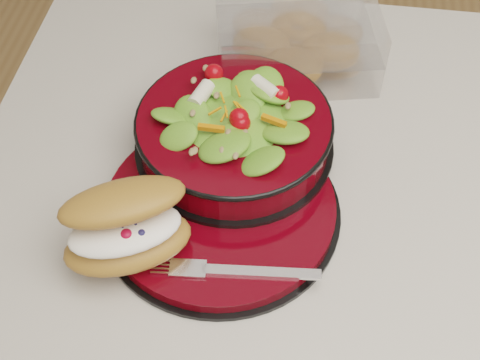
# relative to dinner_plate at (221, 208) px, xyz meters

# --- Properties ---
(dinner_plate) EXTENTS (0.28, 0.28, 0.02)m
(dinner_plate) POSITION_rel_dinner_plate_xyz_m (0.00, 0.00, 0.00)
(dinner_plate) COLOR black
(dinner_plate) RESTS_ON island_counter
(salad_bowl) EXTENTS (0.24, 0.24, 0.10)m
(salad_bowl) POSITION_rel_dinner_plate_xyz_m (0.00, 0.09, 0.05)
(salad_bowl) COLOR black
(salad_bowl) RESTS_ON dinner_plate
(croissant) EXTENTS (0.16, 0.14, 0.08)m
(croissant) POSITION_rel_dinner_plate_xyz_m (-0.09, -0.07, 0.05)
(croissant) COLOR #BA7B38
(croissant) RESTS_ON dinner_plate
(fork) EXTENTS (0.16, 0.03, 0.00)m
(fork) POSITION_rel_dinner_plate_xyz_m (0.03, -0.09, 0.01)
(fork) COLOR silver
(fork) RESTS_ON dinner_plate
(pastry_box) EXTENTS (0.24, 0.19, 0.09)m
(pastry_box) POSITION_rel_dinner_plate_xyz_m (0.06, 0.27, 0.03)
(pastry_box) COLOR white
(pastry_box) RESTS_ON island_counter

